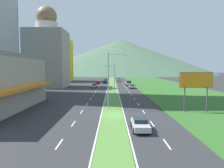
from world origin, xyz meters
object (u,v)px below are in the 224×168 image
at_px(street_lamp_near, 110,77).
at_px(car_5, 140,124).
at_px(billboard_roadside, 196,82).
at_px(car_2, 105,82).
at_px(car_1, 131,86).
at_px(car_4, 105,80).
at_px(pickup_truck_0, 128,83).
at_px(car_6, 118,80).
at_px(street_lamp_mid, 112,77).
at_px(car_3, 97,82).
at_px(car_0, 94,86).

distance_m(street_lamp_near, car_5, 14.18).
xyz_separation_m(billboard_roadside, car_2, (-16.84, 66.12, -4.19)).
relative_size(car_1, car_2, 0.90).
distance_m(car_4, pickup_truck_0, 26.43).
bearing_deg(car_6, billboard_roadside, 6.87).
height_order(street_lamp_mid, car_2, street_lamp_mid).
relative_size(car_2, car_3, 1.12).
distance_m(car_3, car_6, 21.97).
xyz_separation_m(billboard_roadside, car_6, (-9.91, 82.24, -4.17)).
bearing_deg(car_1, car_6, -175.27).
xyz_separation_m(street_lamp_mid, car_5, (2.95, -38.25, -4.01)).
xyz_separation_m(car_1, car_3, (-13.63, 21.44, 0.01)).
xyz_separation_m(car_0, car_6, (10.21, 37.96, 0.03)).
height_order(street_lamp_mid, car_3, street_lamp_mid).
xyz_separation_m(car_2, car_6, (6.93, 16.12, 0.02)).
bearing_deg(car_4, car_0, 174.61).
bearing_deg(car_0, street_lamp_near, -171.54).
relative_size(billboard_roadside, car_5, 1.38).
bearing_deg(car_1, billboard_roadside, 8.97).
relative_size(car_1, pickup_truck_0, 0.78).
height_order(car_2, car_4, car_2).
bearing_deg(pickup_truck_0, billboard_roadside, 7.19).
distance_m(car_3, car_4, 16.24).
bearing_deg(car_3, street_lamp_mid, -168.89).
height_order(street_lamp_mid, car_1, street_lamp_mid).
distance_m(car_0, car_5, 55.35).
xyz_separation_m(street_lamp_mid, car_1, (6.80, 13.32, -3.99)).
xyz_separation_m(car_0, car_2, (3.27, 21.84, 0.02)).
bearing_deg(car_3, car_5, -172.37).
relative_size(car_3, pickup_truck_0, 0.78).
bearing_deg(car_2, car_3, 135.08).
bearing_deg(car_0, car_5, -169.87).
distance_m(street_lamp_mid, billboard_roadside, 31.05).
bearing_deg(street_lamp_mid, car_6, 86.39).
bearing_deg(car_2, street_lamp_mid, -174.73).
xyz_separation_m(billboard_roadside, car_0, (-20.12, 44.28, -4.20)).
relative_size(street_lamp_near, car_4, 2.06).
distance_m(car_0, car_6, 39.31).
xyz_separation_m(car_2, pickup_truck_0, (10.00, -11.87, 0.20)).
height_order(street_lamp_near, billboard_roadside, street_lamp_near).
height_order(billboard_roadside, car_0, billboard_roadside).
distance_m(car_1, car_5, 51.71).
height_order(car_0, pickup_truck_0, pickup_truck_0).
bearing_deg(billboard_roadside, car_2, 104.29).
relative_size(car_0, car_3, 1.10).
bearing_deg(car_1, car_2, -157.38).
bearing_deg(car_5, street_lamp_near, -164.55).
bearing_deg(street_lamp_near, car_6, 87.11).
distance_m(car_0, car_1, 13.90).
bearing_deg(car_4, street_lamp_mid, -176.00).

